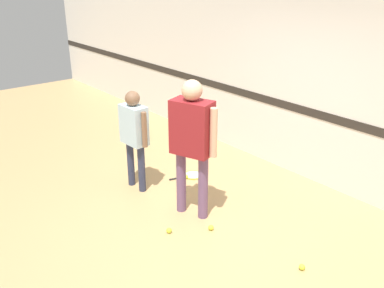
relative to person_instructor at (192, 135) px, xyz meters
The scene contains 9 objects.
ground_plane 1.13m from the person_instructor, 40.89° to the right, with size 16.00×16.00×0.00m, color tan.
wall_back 2.08m from the person_instructor, 82.95° to the left, with size 16.00×0.07×3.20m.
person_instructor is the anchor object (origin of this frame).
person_student_left 1.08m from the person_instructor, behind, with size 0.54×0.24×1.43m.
racket_spare_on_floor 1.52m from the person_instructor, 140.32° to the left, with size 0.37×0.57×0.03m.
tennis_ball_near_instructor 1.18m from the person_instructor, 71.23° to the right, with size 0.07×0.07×0.07m, color #CCE038.
tennis_ball_by_spare_racket 1.44m from the person_instructor, 145.69° to the left, with size 0.07×0.07×0.07m, color #CCE038.
tennis_ball_stray_left 1.92m from the person_instructor, ahead, with size 0.07×0.07×0.07m, color #CCE038.
tennis_ball_stray_right 1.14m from the person_instructor, ahead, with size 0.07×0.07×0.07m, color #CCE038.
Camera 1 is at (3.42, -2.81, 2.93)m, focal length 40.00 mm.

